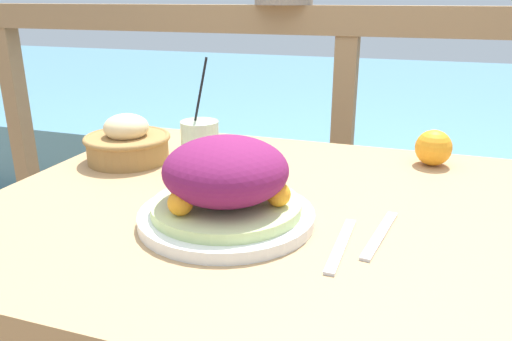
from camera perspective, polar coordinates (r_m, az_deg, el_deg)
patio_table at (r=0.96m, az=1.53°, el=-9.24°), size 1.04×0.85×0.73m
railing_fence at (r=1.67m, az=10.13°, el=8.93°), size 2.80×0.08×1.06m
sea_backdrop at (r=4.23m, az=15.13°, el=6.43°), size 12.00×4.00×0.39m
salad_plate at (r=0.82m, az=-3.45°, el=-1.87°), size 0.29×0.29×0.15m
drink_glass at (r=1.02m, az=-6.37°, el=2.35°), size 0.08×0.08×0.24m
bread_basket at (r=1.17m, az=-14.47°, el=3.11°), size 0.19×0.19×0.11m
fork at (r=0.77m, az=9.70°, el=-8.37°), size 0.02×0.18×0.00m
knife at (r=0.81m, az=13.99°, el=-7.12°), size 0.04×0.18×0.00m
orange_near_basket at (r=1.17m, az=19.62°, el=2.47°), size 0.08×0.08×0.08m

